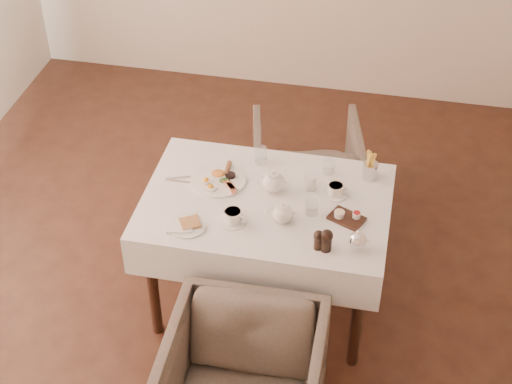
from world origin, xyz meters
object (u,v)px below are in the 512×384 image
object	(u,v)px
armchair_far	(306,170)
teapot_centre	(273,181)
table	(266,217)
breakfast_plate	(219,179)

from	to	relation	value
armchair_far	teapot_centre	size ratio (longest dim) A/B	4.18
table	breakfast_plate	world-z (taller)	breakfast_plate
armchair_far	teapot_centre	bearing A→B (deg)	72.33
table	armchair_far	size ratio (longest dim) A/B	1.87
table	breakfast_plate	distance (m)	0.33
armchair_far	teapot_centre	world-z (taller)	teapot_centre
table	breakfast_plate	size ratio (longest dim) A/B	4.29
breakfast_plate	table	bearing A→B (deg)	1.51
armchair_far	teapot_centre	xyz separation A→B (m)	(-0.07, -0.79, 0.51)
breakfast_plate	teapot_centre	bearing A→B (deg)	17.63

